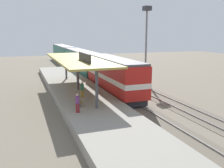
{
  "coord_description": "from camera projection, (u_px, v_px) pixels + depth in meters",
  "views": [
    {
      "loc": [
        -10.85,
        -29.1,
        7.64
      ],
      "look_at": [
        -1.38,
        -3.22,
        2.0
      ],
      "focal_mm": 39.98,
      "sensor_mm": 36.0,
      "label": 1
    }
  ],
  "objects": [
    {
      "name": "light_mast",
      "position": [
        147.0,
        28.0,
        38.65
      ],
      "size": [
        1.1,
        1.1,
        11.7
      ],
      "color": "slate",
      "rests_on": "ground"
    },
    {
      "name": "platform",
      "position": [
        78.0,
        93.0,
        30.32
      ],
      "size": [
        6.0,
        44.0,
        0.9
      ],
      "primitive_type": "cube",
      "color": "gray",
      "rests_on": "ground"
    },
    {
      "name": "passenger_carriage_front",
      "position": [
        81.0,
        61.0,
        48.04
      ],
      "size": [
        2.9,
        20.0,
        4.24
      ],
      "color": "#28282D",
      "rests_on": "track_near"
    },
    {
      "name": "platform_bench",
      "position": [
        79.0,
        101.0,
        23.59
      ],
      "size": [
        0.44,
        1.7,
        0.5
      ],
      "color": "#333338",
      "rests_on": "platform"
    },
    {
      "name": "track_far",
      "position": [
        145.0,
        91.0,
        33.5
      ],
      "size": [
        3.2,
        110.0,
        0.16
      ],
      "color": "#5F5649",
      "rests_on": "ground"
    },
    {
      "name": "station_canopy",
      "position": [
        77.0,
        60.0,
        29.41
      ],
      "size": [
        5.2,
        18.0,
        4.7
      ],
      "color": "#47474C",
      "rests_on": "platform"
    },
    {
      "name": "person_waiting",
      "position": [
        82.0,
        89.0,
        26.38
      ],
      "size": [
        0.34,
        0.34,
        1.71
      ],
      "color": "olive",
      "rests_on": "platform"
    },
    {
      "name": "person_walking",
      "position": [
        77.0,
        102.0,
        21.31
      ],
      "size": [
        0.34,
        0.34,
        1.71
      ],
      "color": "maroon",
      "rests_on": "platform"
    },
    {
      "name": "locomotive",
      "position": [
        114.0,
        75.0,
        31.46
      ],
      "size": [
        2.93,
        14.43,
        4.44
      ],
      "color": "#28282D",
      "rests_on": "track_near"
    },
    {
      "name": "person_boarding",
      "position": [
        78.0,
        77.0,
        33.13
      ],
      "size": [
        0.34,
        0.34,
        1.71
      ],
      "color": "navy",
      "rests_on": "platform"
    },
    {
      "name": "passenger_carriage_rear",
      "position": [
        63.0,
        53.0,
        67.17
      ],
      "size": [
        2.9,
        20.0,
        4.24
      ],
      "color": "#28282D",
      "rests_on": "track_near"
    },
    {
      "name": "ground_plane",
      "position": [
        128.0,
        93.0,
        32.63
      ],
      "size": [
        120.0,
        120.0,
        0.0
      ],
      "primitive_type": "plane",
      "color": "#706656"
    },
    {
      "name": "track_near",
      "position": [
        113.0,
        94.0,
        31.95
      ],
      "size": [
        3.2,
        110.0,
        0.16
      ],
      "color": "#5F5649",
      "rests_on": "ground"
    }
  ]
}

